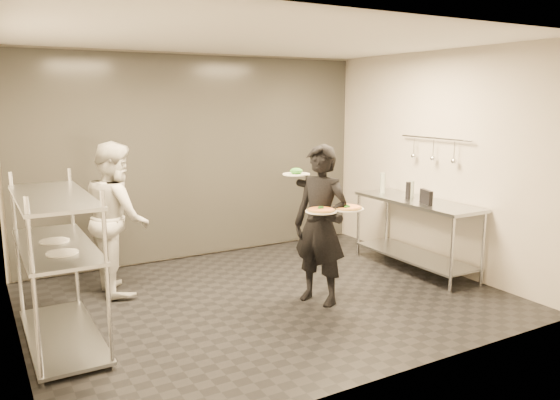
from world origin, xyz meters
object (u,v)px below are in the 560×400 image
waiter (321,225)px  salad_plate (296,173)px  pos_monitor (426,197)px  prep_counter (416,222)px  chef (117,217)px  pizza_plate_far (347,208)px  bottle_dark (408,190)px  pass_rack (57,260)px  bottle_clear (412,189)px  bottle_green (383,183)px  pizza_plate_near (321,210)px

waiter → salad_plate: (-0.12, 0.30, 0.54)m
waiter → pos_monitor: (1.61, 0.08, 0.15)m
prep_counter → chef: chef is taller
prep_counter → pizza_plate_far: pizza_plate_far is taller
salad_plate → bottle_dark: bearing=5.3°
salad_plate → bottle_dark: salad_plate is taller
pass_rack → bottle_clear: size_ratio=7.50×
pos_monitor → bottle_green: bearing=101.6°
prep_counter → pizza_plate_near: bearing=-163.2°
prep_counter → bottle_green: bearing=92.0°
chef → bottle_clear: bearing=-101.8°
bottle_green → bottle_dark: bearing=-93.3°
bottle_green → pos_monitor: bearing=-96.0°
pass_rack → pizza_plate_far: pass_rack is taller
pizza_plate_near → bottle_green: bearing=33.3°
pizza_plate_far → bottle_clear: size_ratio=1.64×
pass_rack → chef: 1.36m
prep_counter → waiter: bearing=-168.4°
pizza_plate_far → pos_monitor: 1.47m
pass_rack → pizza_plate_far: size_ratio=4.59×
chef → bottle_green: bearing=-95.2°
salad_plate → bottle_green: (1.83, 0.70, -0.35)m
pass_rack → bottle_clear: (4.42, 0.21, 0.26)m
prep_counter → bottle_green: bottle_green is taller
pizza_plate_far → pass_rack: bearing=168.0°
prep_counter → pos_monitor: (-0.12, -0.28, 0.38)m
chef → salad_plate: size_ratio=5.78×
pizza_plate_far → bottle_green: (1.53, 1.24, -0.02)m
bottle_dark → chef: bearing=164.2°
pizza_plate_near → bottle_clear: bearing=21.4°
pass_rack → pos_monitor: bearing=-3.7°
pizza_plate_near → pos_monitor: size_ratio=1.30×
waiter → pizza_plate_far: size_ratio=4.94×
pass_rack → bottle_clear: pass_rack is taller
pizza_plate_near → chef: bearing=135.2°
bottle_dark → pass_rack: bearing=-178.4°
salad_plate → pizza_plate_near: bearing=-91.2°
pass_rack → bottle_dark: pass_rack is taller
pizza_plate_near → prep_counter: bearing=16.8°
chef → pos_monitor: chef is taller
chef → bottle_green: 3.55m
pos_monitor → bottle_green: 0.93m
pass_rack → bottle_dark: (4.28, 0.12, 0.26)m
prep_counter → bottle_green: 0.78m
pass_rack → chef: bearing=54.2°
pizza_plate_far → bottle_clear: (1.65, 0.80, -0.05)m
waiter → pizza_plate_near: waiter is taller
chef → bottle_dark: size_ratio=7.85×
bottle_dark → waiter: bearing=-164.3°
pizza_plate_far → salad_plate: bearing=118.5°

